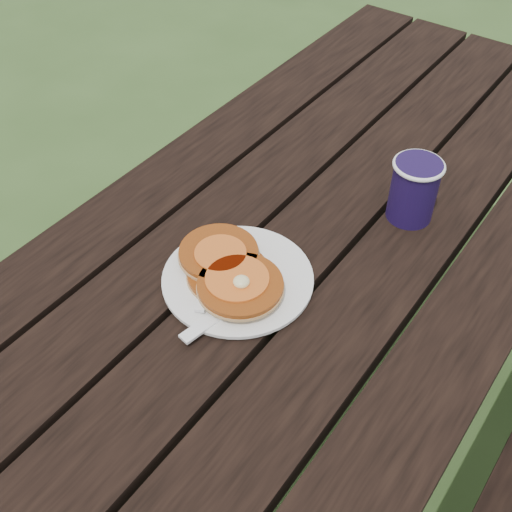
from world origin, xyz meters
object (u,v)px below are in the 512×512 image
Objects in this scene: picnic_table at (294,368)px; plate at (238,279)px; coffee_cup at (414,187)px; pancake_stack at (230,271)px.

plate is at bearing -100.88° from picnic_table.
coffee_cup is at bearing 52.80° from picnic_table.
coffee_cup reaches higher than pancake_stack.
plate is (-0.03, -0.15, 0.39)m from picnic_table.
plate is 0.02m from pancake_stack.
plate is 1.16× the size of pancake_stack.
coffee_cup reaches higher than plate.
plate reaches higher than picnic_table.
picnic_table is 7.65× the size of plate.
plate is at bearing 39.05° from pancake_stack.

